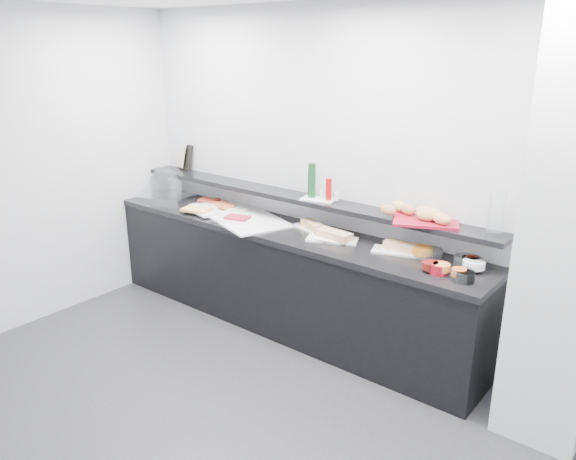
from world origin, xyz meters
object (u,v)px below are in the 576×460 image
Objects in this scene: condiment_tray at (318,199)px; carafe at (497,214)px; framed_print at (187,157)px; bread_tray at (426,221)px; sandwich_plate_mid at (332,239)px; cloche_base at (167,197)px.

carafe is at bearing -13.41° from condiment_tray.
framed_print is 0.57× the size of bread_tray.
framed_print is 3.19m from carafe.
carafe reaches higher than sandwich_plate_mid.
cloche_base is at bearing -176.72° from carafe.
cloche_base reaches higher than sandwich_plate_mid.
framed_print is 0.87× the size of carafe.
cloche_base is at bearing 158.60° from bread_tray.
condiment_tray is at bearing -8.79° from cloche_base.
carafe is at bearing -11.05° from cloche_base.
carafe reaches higher than cloche_base.
sandwich_plate_mid is 2.05m from framed_print.
condiment_tray is 0.92× the size of carafe.
condiment_tray reaches higher than cloche_base.
cloche_base is 1.08× the size of bread_tray.
sandwich_plate_mid is 0.88× the size of bread_tray.
condiment_tray is (1.74, -0.11, -0.12)m from framed_print.
framed_print is at bearing 74.31° from cloche_base.
bread_tray is at bearing -11.00° from sandwich_plate_mid.
bread_tray reaches higher than cloche_base.
carafe reaches higher than bread_tray.
cloche_base is 1.22× the size of sandwich_plate_mid.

